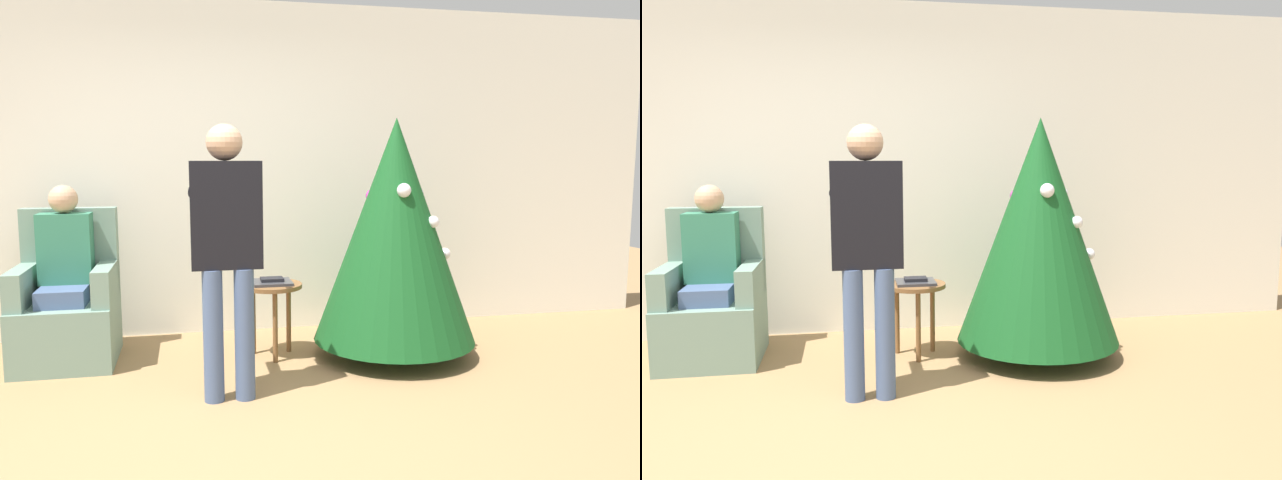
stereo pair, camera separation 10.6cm
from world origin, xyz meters
TOP-DOWN VIEW (x-y plane):
  - ground_plane at (0.00, 0.00)m, footprint 14.00×14.00m
  - wall_back at (0.00, 2.23)m, footprint 8.00×0.06m
  - christmas_tree at (1.33, 1.29)m, footprint 1.18×1.18m
  - armchair at (-0.99, 1.66)m, footprint 0.67×0.71m
  - person_seated at (-0.99, 1.62)m, footprint 0.36×0.46m
  - person_standing at (0.09, 0.72)m, footprint 0.43×0.57m
  - side_stool at (0.45, 1.45)m, footprint 0.44×0.44m
  - laptop at (0.45, 1.45)m, footprint 0.28×0.26m
  - book at (0.45, 1.45)m, footprint 0.16×0.12m

SIDE VIEW (x-z plane):
  - ground_plane at x=0.00m, z-range 0.00..0.00m
  - armchair at x=-0.99m, z-range -0.17..0.91m
  - side_stool at x=0.45m, z-range 0.19..0.73m
  - laptop at x=0.45m, z-range 0.54..0.56m
  - book at x=0.45m, z-range 0.56..0.58m
  - person_seated at x=-0.99m, z-range 0.06..1.32m
  - christmas_tree at x=1.33m, z-range 0.06..1.79m
  - person_standing at x=0.09m, z-range 0.16..1.81m
  - wall_back at x=0.00m, z-range 0.00..2.70m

